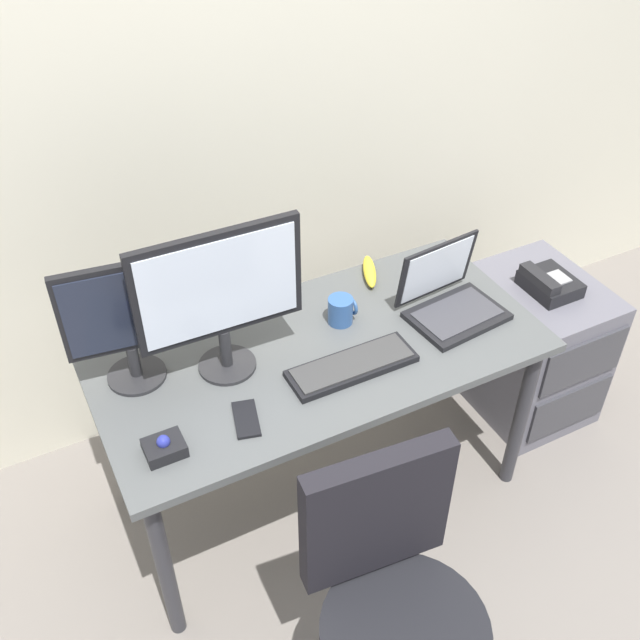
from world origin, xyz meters
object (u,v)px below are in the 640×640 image
banana (370,271)px  coffee_mug (341,310)px  cell_phone (246,419)px  monitor_main (220,293)px  file_cabinet (531,346)px  keyboard (352,366)px  desk_phone (549,283)px  trackball_mouse (164,447)px  laptop (449,298)px  office_chair (393,622)px  monitor_side (125,319)px

banana → coffee_mug: bearing=-140.1°
cell_phone → coffee_mug: bearing=45.1°
banana → monitor_main: bearing=-161.4°
file_cabinet → banana: bearing=159.3°
keyboard → banana: (0.29, 0.40, 0.01)m
monitor_main → cell_phone: bearing=-98.7°
desk_phone → banana: 0.69m
monitor_main → trackball_mouse: 0.46m
keyboard → laptop: bearing=13.2°
file_cabinet → coffee_mug: 0.97m
cell_phone → monitor_main: bearing=95.9°
monitor_main → coffee_mug: bearing=4.7°
monitor_main → keyboard: (0.34, -0.19, -0.28)m
laptop → cell_phone: (-0.81, -0.15, -0.05)m
office_chair → cell_phone: bearing=104.6°
cell_phone → banana: 0.81m
laptop → coffee_mug: 0.37m
keyboard → cell_phone: size_ratio=2.89×
monitor_side → banana: monitor_side is taller
keyboard → cell_phone: 0.38m
laptop → coffee_mug: laptop is taller
file_cabinet → monitor_main: size_ratio=1.18×
coffee_mug → cell_phone: (-0.46, -0.27, -0.04)m
file_cabinet → monitor_main: (-1.27, 0.03, 0.70)m
monitor_main → keyboard: 0.48m
cell_phone → file_cabinet: bearing=23.5°
keyboard → trackball_mouse: trackball_mouse is taller
trackball_mouse → coffee_mug: bearing=21.7°
file_cabinet → desk_phone: bearing=-116.8°
desk_phone → monitor_main: (-1.26, 0.04, 0.37)m
monitor_main → keyboard: size_ratio=1.23×
monitor_side → banana: (0.90, 0.13, -0.21)m
monitor_side → coffee_mug: size_ratio=4.39×
monitor_main → cell_phone: 0.37m
office_chair → coffee_mug: 0.97m
cell_phone → desk_phone: bearing=22.9°
office_chair → monitor_side: (-0.38, 0.91, 0.52)m
trackball_mouse → cell_phone: bearing=2.3°
monitor_main → trackball_mouse: (-0.28, -0.24, -0.27)m
office_chair → cell_phone: 0.68m
office_chair → cell_phone: office_chair is taller
desk_phone → keyboard: keyboard is taller
desk_phone → laptop: size_ratio=0.60×
desk_phone → cell_phone: bearing=-171.7°
monitor_main → trackball_mouse: bearing=-139.0°
monitor_main → monitor_side: monitor_main is taller
office_chair → coffee_mug: office_chair is taller
trackball_mouse → banana: (0.91, 0.46, -0.00)m
monitor_main → laptop: size_ratio=1.51×
monitor_side → laptop: 1.06m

